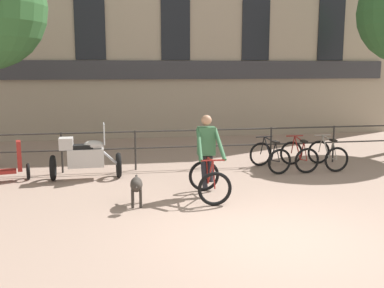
{
  "coord_description": "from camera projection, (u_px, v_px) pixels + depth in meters",
  "views": [
    {
      "loc": [
        -2.47,
        -6.52,
        2.66
      ],
      "look_at": [
        -0.78,
        2.86,
        1.05
      ],
      "focal_mm": 42.0,
      "sensor_mm": 36.0,
      "label": 1
    }
  ],
  "objects": [
    {
      "name": "parked_motorcycle",
      "position": [
        85.0,
        156.0,
        10.83
      ],
      "size": [
        1.69,
        0.67,
        1.35
      ],
      "rotation": [
        0.0,
        0.0,
        1.6
      ],
      "color": "black",
      "rests_on": "ground_plane"
    },
    {
      "name": "parked_bicycle_mid_left",
      "position": [
        299.0,
        156.0,
        11.97
      ],
      "size": [
        0.68,
        1.12,
        0.86
      ],
      "rotation": [
        0.0,
        0.0,
        3.13
      ],
      "color": "black",
      "rests_on": "ground_plane"
    },
    {
      "name": "cyclist_with_bike",
      "position": [
        208.0,
        161.0,
        9.34
      ],
      "size": [
        0.69,
        1.18,
        1.7
      ],
      "rotation": [
        0.0,
        0.0,
        -0.01
      ],
      "color": "black",
      "rests_on": "ground_plane"
    },
    {
      "name": "canal_railing",
      "position": [
        205.0,
        141.0,
        12.13
      ],
      "size": [
        15.05,
        0.05,
        1.05
      ],
      "color": "#2D2B28",
      "rests_on": "ground_plane"
    },
    {
      "name": "parked_bicycle_mid_right",
      "position": [
        327.0,
        155.0,
        12.11
      ],
      "size": [
        0.68,
        1.12,
        0.86
      ],
      "rotation": [
        0.0,
        0.0,
        3.13
      ],
      "color": "black",
      "rests_on": "ground_plane"
    },
    {
      "name": "dog",
      "position": [
        136.0,
        186.0,
        8.68
      ],
      "size": [
        0.27,
        0.9,
        0.59
      ],
      "rotation": [
        0.0,
        0.0,
        -0.06
      ],
      "color": "#332D28",
      "rests_on": "ground_plane"
    },
    {
      "name": "parked_bicycle_near_lamp",
      "position": [
        270.0,
        157.0,
        11.83
      ],
      "size": [
        0.81,
        1.19,
        0.86
      ],
      "rotation": [
        0.0,
        0.0,
        3.28
      ],
      "color": "black",
      "rests_on": "ground_plane"
    },
    {
      "name": "ground_plane",
      "position": [
        271.0,
        236.0,
        7.2
      ],
      "size": [
        60.0,
        60.0,
        0.0
      ],
      "primitive_type": "plane",
      "color": "gray"
    }
  ]
}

